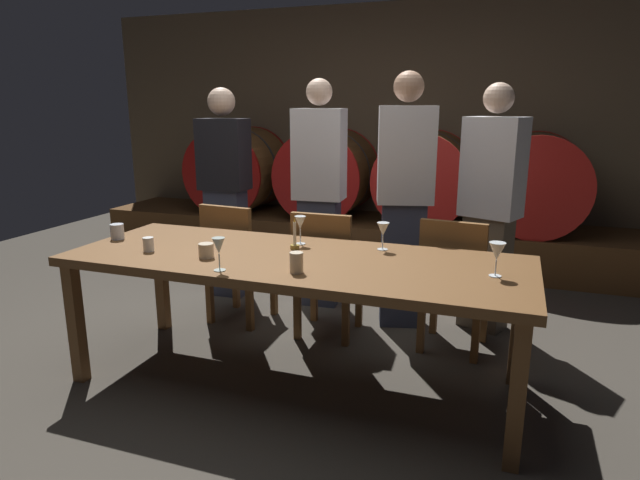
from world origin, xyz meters
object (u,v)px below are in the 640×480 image
wine_glass_center_right (383,230)px  candle_center (295,241)px  guest_far_right (490,208)px  cup_center_left (148,244)px  chair_center (326,268)px  cup_center_right (206,251)px  chair_left (235,258)px  wine_glass_far_left (219,247)px  cup_far_right (296,263)px  guest_center_right (405,200)px  wine_barrel_far_right (536,183)px  dining_table (295,268)px  wine_barrel_center_left (328,174)px  chair_right (454,279)px  cup_far_left (117,232)px  guest_far_left (225,192)px  wine_glass_far_right (497,252)px  guest_center_left (319,193)px  wine_barrel_far_left (239,170)px  wine_glass_center_left (300,224)px  wine_barrel_center_right (426,178)px

wine_glass_center_right → candle_center: bearing=-161.6°
guest_far_right → cup_center_left: 2.24m
chair_center → cup_center_right: chair_center is taller
chair_left → wine_glass_far_left: bearing=120.3°
chair_left → cup_far_right: bearing=137.6°
cup_far_right → guest_center_right: bearing=78.4°
wine_barrel_far_right → chair_center: wine_barrel_far_right is taller
chair_left → dining_table: bearing=142.8°
wine_barrel_center_left → cup_far_right: 3.08m
wine_barrel_center_left → wine_barrel_far_right: same height
chair_right → cup_far_left: bearing=25.0°
guest_far_left → wine_glass_far_left: guest_far_left is taller
guest_center_right → wine_glass_center_right: guest_center_right is taller
wine_glass_far_right → cup_far_left: (-2.22, -0.00, -0.07)m
guest_center_left → candle_center: 1.14m
cup_far_right → wine_glass_far_right: bearing=16.1°
wine_glass_far_left → cup_center_left: wine_glass_far_left is taller
wine_glass_center_right → cup_far_left: wine_glass_center_right is taller
wine_glass_far_right → cup_far_right: wine_glass_far_right is taller
wine_barrel_far_left → cup_far_left: (0.58, -2.69, -0.06)m
cup_far_left → cup_far_right: 1.32m
guest_center_left → cup_center_right: 1.44m
guest_far_right → chair_right: bearing=93.1°
wine_barrel_center_left → wine_barrel_far_left: bearing=180.0°
guest_far_right → wine_glass_center_left: bearing=63.8°
wine_barrel_center_right → candle_center: 2.57m
wine_glass_far_left → cup_far_left: size_ratio=1.80×
cup_center_right → guest_far_left: bearing=115.3°
wine_barrel_center_left → wine_barrel_far_right: (2.02, 0.00, 0.00)m
wine_barrel_far_right → cup_far_left: bearing=-132.5°
chair_center → wine_glass_far_left: bearing=77.4°
wine_barrel_far_right → cup_center_left: 3.56m
wine_barrel_center_left → wine_glass_center_right: bearing=-64.4°
guest_far_right → chair_center: bearing=50.3°
wine_barrel_center_right → cup_center_right: bearing=-104.2°
wine_barrel_far_right → cup_far_right: wine_barrel_far_right is taller
guest_far_right → cup_center_left: bearing=59.4°
guest_far_right → cup_center_left: guest_far_right is taller
wine_barrel_center_right → guest_far_right: bearing=-65.8°
wine_glass_far_left → cup_center_left: (-0.56, 0.19, -0.08)m
guest_far_right → wine_glass_far_right: 1.19m
guest_center_right → cup_far_right: guest_center_right is taller
wine_barrel_center_right → wine_glass_far_right: size_ratio=5.41×
guest_far_right → cup_center_right: size_ratio=20.80×
guest_far_right → cup_far_left: (-2.14, -1.19, -0.07)m
wine_barrel_far_left → guest_center_right: 2.70m
wine_barrel_center_right → cup_center_left: 3.07m
dining_table → wine_glass_center_left: wine_glass_center_left is taller
guest_center_right → candle_center: size_ratio=9.61×
guest_center_right → cup_far_right: 1.36m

